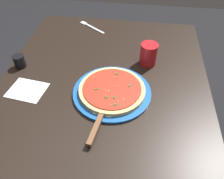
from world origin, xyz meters
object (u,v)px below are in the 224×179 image
Objects in this scene: pizza_server at (99,120)px; cup_tall_drink at (149,54)px; pizza at (112,89)px; fork at (91,27)px; cup_small_sauce at (19,61)px; napkin_loose_left at (27,90)px; serving_plate at (112,92)px.

pizza_server is 2.24× the size of cup_tall_drink.
cup_tall_drink is at bearing -32.18° from pizza.
pizza is at bearing -159.33° from fork.
cup_small_sauce is at bearing 148.36° from fork.
pizza is 0.26m from cup_tall_drink.
fork is (0.53, -0.15, 0.00)m from napkin_loose_left.
serving_plate is at bearing -159.33° from fork.
pizza is 0.34m from napkin_loose_left.
serving_plate is at bearing -84.85° from napkin_loose_left.
cup_tall_drink is 0.58m from cup_small_sauce.
pizza is 1.17× the size of pizza_server.
serving_plate is 1.94× the size of fork.
cup_tall_drink is 0.54m from napkin_loose_left.
pizza_server is 0.49m from cup_small_sauce.
napkin_loose_left is (-0.25, 0.48, -0.05)m from cup_tall_drink.
pizza reaches higher than serving_plate.
cup_small_sauce is (0.11, 0.43, 0.02)m from serving_plate.
serving_plate is 0.02m from pizza.
fork is (0.39, -0.24, -0.03)m from cup_small_sauce.
pizza is at bearing -84.85° from napkin_loose_left.
pizza is 1.82× the size of napkin_loose_left.
cup_tall_drink reaches higher than pizza.
cup_small_sauce is (0.27, 0.41, 0.01)m from pizza_server.
pizza_server reaches higher than napkin_loose_left.
pizza is 2.61× the size of cup_tall_drink.
pizza is at bearing -8.67° from pizza_server.
cup_small_sauce is 0.40× the size of napkin_loose_left.
pizza_server is at bearing 156.71° from cup_tall_drink.
fork is (0.29, 0.33, -0.05)m from cup_tall_drink.
pizza_server is 0.68m from fork.
cup_tall_drink reaches higher than serving_plate.
cup_small_sauce reaches higher than fork.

